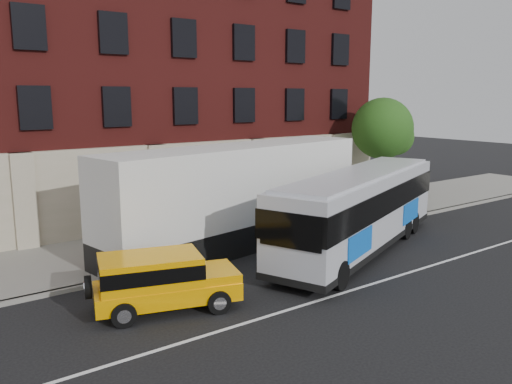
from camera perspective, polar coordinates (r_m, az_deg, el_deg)
ground at (r=16.61m, az=7.61°, el=-12.38°), size 120.00×120.00×0.00m
sidewalk at (r=23.53m, az=-7.74°, el=-5.28°), size 60.00×6.00×0.15m
kerb at (r=21.04m, az=-3.81°, el=-7.12°), size 60.00×0.25×0.15m
lane_line at (r=16.94m, az=6.42°, el=-11.85°), size 60.00×0.12×0.01m
building at (r=29.90m, az=-15.54°, el=12.31°), size 30.00×12.10×15.00m
street_tree at (r=31.77m, az=13.75°, el=6.52°), size 3.60×3.60×6.20m
city_bus at (r=22.13m, az=11.32°, el=-1.67°), size 12.33×6.94×3.35m
yellow_suv at (r=16.18m, az=-10.49°, el=-9.29°), size 4.69×2.93×1.74m
shipping_container at (r=22.32m, az=-1.92°, el=-0.54°), size 13.38×4.91×4.37m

